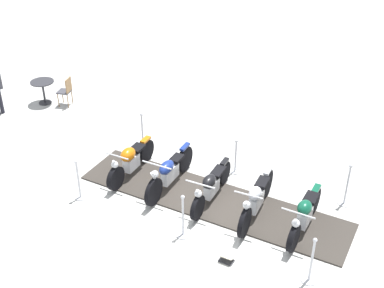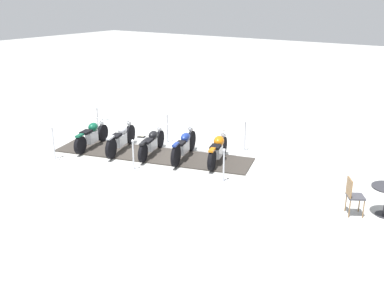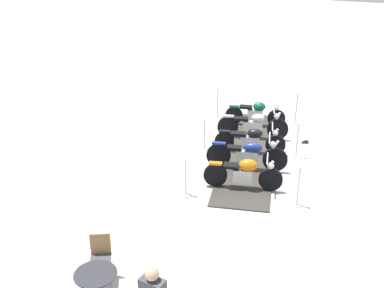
# 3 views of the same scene
# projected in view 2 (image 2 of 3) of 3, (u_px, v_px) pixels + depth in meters

# --- Properties ---
(ground_plane) EXTENTS (80.00, 80.00, 0.00)m
(ground_plane) POSITION_uv_depth(u_px,v_px,m) (152.00, 155.00, 15.44)
(ground_plane) COLOR silver
(display_platform) EXTENTS (7.05, 3.32, 0.04)m
(display_platform) POSITION_uv_depth(u_px,v_px,m) (152.00, 155.00, 15.44)
(display_platform) COLOR #38332D
(display_platform) RESTS_ON ground_plane
(motorcycle_copper) EXTENTS (0.87, 2.06, 0.94)m
(motorcycle_copper) POSITION_uv_depth(u_px,v_px,m) (218.00, 149.00, 14.60)
(motorcycle_copper) COLOR black
(motorcycle_copper) RESTS_ON display_platform
(motorcycle_navy) EXTENTS (0.94, 2.27, 1.04)m
(motorcycle_navy) POSITION_uv_depth(u_px,v_px,m) (184.00, 144.00, 14.96)
(motorcycle_navy) COLOR black
(motorcycle_navy) RESTS_ON display_platform
(motorcycle_black) EXTENTS (0.94, 2.13, 0.91)m
(motorcycle_black) POSITION_uv_depth(u_px,v_px,m) (152.00, 142.00, 15.33)
(motorcycle_black) COLOR black
(motorcycle_black) RESTS_ON display_platform
(motorcycle_chrome) EXTENTS (0.97, 2.26, 1.02)m
(motorcycle_chrome) POSITION_uv_depth(u_px,v_px,m) (121.00, 138.00, 15.67)
(motorcycle_chrome) COLOR black
(motorcycle_chrome) RESTS_ON display_platform
(motorcycle_forest) EXTENTS (0.86, 2.09, 0.92)m
(motorcycle_forest) POSITION_uv_depth(u_px,v_px,m) (92.00, 135.00, 16.03)
(motorcycle_forest) COLOR black
(motorcycle_forest) RESTS_ON display_platform
(stanchion_right_rear) EXTENTS (0.33, 0.33, 1.13)m
(stanchion_right_rear) POSITION_uv_depth(u_px,v_px,m) (98.00, 126.00, 17.51)
(stanchion_right_rear) COLOR silver
(stanchion_right_rear) RESTS_ON ground_plane
(stanchion_right_mid) EXTENTS (0.35, 0.35, 1.12)m
(stanchion_right_mid) POSITION_uv_depth(u_px,v_px,m) (167.00, 134.00, 16.62)
(stanchion_right_mid) COLOR silver
(stanchion_right_mid) RESTS_ON ground_plane
(stanchion_left_mid) EXTENTS (0.29, 0.29, 1.01)m
(stanchion_left_mid) POSITION_uv_depth(u_px,v_px,m) (133.00, 159.00, 14.04)
(stanchion_left_mid) COLOR silver
(stanchion_left_mid) RESTS_ON ground_plane
(stanchion_right_front) EXTENTS (0.28, 0.28, 1.12)m
(stanchion_right_front) POSITION_uv_depth(u_px,v_px,m) (245.00, 140.00, 15.70)
(stanchion_right_front) COLOR silver
(stanchion_right_front) RESTS_ON ground_plane
(stanchion_left_front) EXTENTS (0.34, 0.34, 1.05)m
(stanchion_left_front) POSITION_uv_depth(u_px,v_px,m) (224.00, 172.00, 13.16)
(stanchion_left_front) COLOR silver
(stanchion_left_front) RESTS_ON ground_plane
(stanchion_left_rear) EXTENTS (0.31, 0.31, 1.15)m
(stanchion_left_rear) POSITION_uv_depth(u_px,v_px,m) (54.00, 148.00, 14.93)
(stanchion_left_rear) COLOR silver
(stanchion_left_rear) RESTS_ON ground_plane
(info_placard) EXTENTS (0.36, 0.28, 0.18)m
(info_placard) POSITION_uv_depth(u_px,v_px,m) (141.00, 136.00, 17.35)
(info_placard) COLOR #333338
(info_placard) RESTS_ON ground_plane
(cafe_chair_near_table) EXTENTS (0.55, 0.55, 0.98)m
(cafe_chair_near_table) POSITION_uv_depth(u_px,v_px,m) (353.00, 194.00, 11.12)
(cafe_chair_near_table) COLOR olive
(cafe_chair_near_table) RESTS_ON ground_plane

